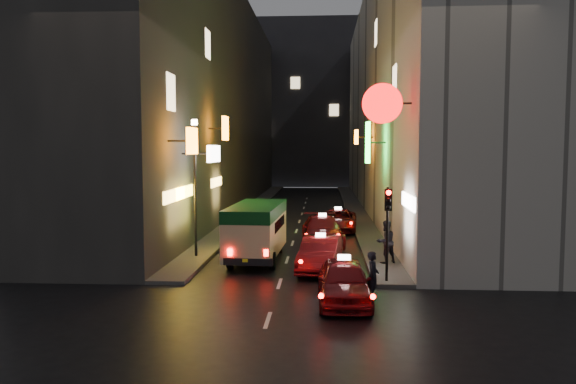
% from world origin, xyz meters
% --- Properties ---
extents(ground, '(120.00, 120.00, 0.00)m').
position_xyz_m(ground, '(0.00, 0.00, 0.00)').
color(ground, black).
rests_on(ground, ground).
extents(building_left, '(7.60, 52.00, 18.00)m').
position_xyz_m(building_left, '(-8.00, 33.99, 9.00)').
color(building_left, '#363431').
rests_on(building_left, ground).
extents(building_right, '(7.89, 52.00, 18.00)m').
position_xyz_m(building_right, '(8.00, 34.00, 9.00)').
color(building_right, '#A6A298').
rests_on(building_right, ground).
extents(building_far, '(30.00, 10.00, 22.00)m').
position_xyz_m(building_far, '(0.00, 66.00, 11.00)').
color(building_far, '#2E2E32').
rests_on(building_far, ground).
extents(sidewalk_left, '(1.50, 52.00, 0.15)m').
position_xyz_m(sidewalk_left, '(-4.25, 34.00, 0.07)').
color(sidewalk_left, '#403E3B').
rests_on(sidewalk_left, ground).
extents(sidewalk_right, '(1.50, 52.00, 0.15)m').
position_xyz_m(sidewalk_right, '(4.25, 34.00, 0.07)').
color(sidewalk_right, '#403E3B').
rests_on(sidewalk_right, ground).
extents(minibus, '(2.34, 6.00, 2.54)m').
position_xyz_m(minibus, '(-1.38, 12.86, 1.61)').
color(minibus, tan).
rests_on(minibus, ground).
extents(taxi_near, '(2.24, 5.28, 1.84)m').
position_xyz_m(taxi_near, '(2.31, 6.02, 0.84)').
color(taxi_near, maroon).
rests_on(taxi_near, ground).
extents(taxi_second, '(2.73, 5.39, 1.81)m').
position_xyz_m(taxi_second, '(1.52, 10.87, 0.82)').
color(taxi_second, maroon).
rests_on(taxi_second, ground).
extents(taxi_third, '(2.59, 5.62, 1.92)m').
position_xyz_m(taxi_third, '(1.60, 17.18, 0.87)').
color(taxi_third, maroon).
rests_on(taxi_third, ground).
extents(taxi_far, '(2.31, 4.99, 1.72)m').
position_xyz_m(taxi_far, '(2.55, 22.10, 0.78)').
color(taxi_far, maroon).
rests_on(taxi_far, ground).
extents(pedestrian_crossing, '(0.49, 0.67, 1.85)m').
position_xyz_m(pedestrian_crossing, '(3.30, 6.48, 0.93)').
color(pedestrian_crossing, black).
rests_on(pedestrian_crossing, ground).
extents(pedestrian_sidewalk, '(0.93, 0.82, 2.10)m').
position_xyz_m(pedestrian_sidewalk, '(4.32, 11.87, 1.20)').
color(pedestrian_sidewalk, black).
rests_on(pedestrian_sidewalk, sidewalk_right).
extents(traffic_light, '(0.26, 0.43, 3.50)m').
position_xyz_m(traffic_light, '(4.00, 8.47, 2.69)').
color(traffic_light, black).
rests_on(traffic_light, sidewalk_right).
extents(lamp_post, '(0.28, 0.28, 6.22)m').
position_xyz_m(lamp_post, '(-4.20, 13.00, 3.72)').
color(lamp_post, black).
rests_on(lamp_post, sidewalk_left).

